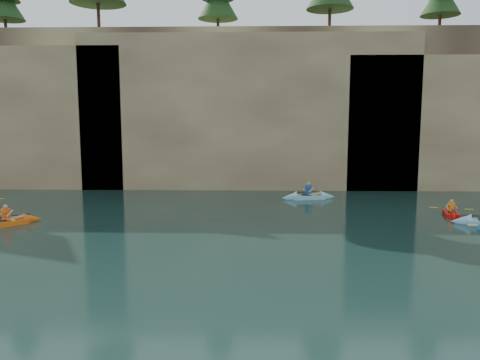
{
  "coord_description": "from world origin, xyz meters",
  "views": [
    {
      "loc": [
        2.3,
        -11.65,
        5.1
      ],
      "look_at": [
        1.87,
        4.32,
        3.0
      ],
      "focal_mm": 35.0,
      "sensor_mm": 36.0,
      "label": 1
    }
  ],
  "objects": [
    {
      "name": "ground",
      "position": [
        0.0,
        0.0,
        0.0
      ],
      "size": [
        160.0,
        160.0,
        0.0
      ],
      "primitive_type": "plane",
      "color": "black",
      "rests_on": "ground"
    },
    {
      "name": "cliff",
      "position": [
        0.0,
        30.0,
        6.0
      ],
      "size": [
        70.0,
        16.0,
        12.0
      ],
      "primitive_type": "cube",
      "color": "tan",
      "rests_on": "ground"
    },
    {
      "name": "cliff_slab_center",
      "position": [
        2.0,
        22.6,
        5.7
      ],
      "size": [
        24.0,
        2.4,
        11.4
      ],
      "primitive_type": "cube",
      "color": "tan",
      "rests_on": "ground"
    },
    {
      "name": "sea_cave_center",
      "position": [
        -4.0,
        21.95,
        1.6
      ],
      "size": [
        3.5,
        1.0,
        3.2
      ],
      "primitive_type": "cube",
      "color": "black",
      "rests_on": "ground"
    },
    {
      "name": "sea_cave_east",
      "position": [
        10.0,
        21.95,
        2.25
      ],
      "size": [
        5.0,
        1.0,
        4.5
      ],
      "primitive_type": "cube",
      "color": "black",
      "rests_on": "ground"
    },
    {
      "name": "kayaker_orange",
      "position": [
        -9.54,
        10.08,
        0.16
      ],
      "size": [
        2.9,
        2.86,
        1.26
      ],
      "rotation": [
        0.0,
        0.0,
        0.77
      ],
      "color": "orange",
      "rests_on": "ground"
    },
    {
      "name": "kayaker_red_far",
      "position": [
        12.87,
        13.03,
        0.13
      ],
      "size": [
        2.09,
        2.99,
        1.07
      ],
      "rotation": [
        0.0,
        0.0,
        1.31
      ],
      "color": "red",
      "rests_on": "ground"
    },
    {
      "name": "kayaker_ltblue_mid",
      "position": [
        5.89,
        17.93,
        0.16
      ],
      "size": [
        3.6,
        2.59,
        1.34
      ],
      "rotation": [
        0.0,
        0.0,
        0.18
      ],
      "color": "#85CDDF",
      "rests_on": "ground"
    }
  ]
}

